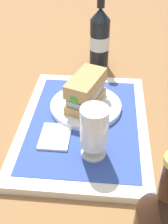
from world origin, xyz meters
name	(u,v)px	position (x,y,z in m)	size (l,w,h in m)	color
ground_plane	(84,127)	(0.00, 0.00, 0.00)	(3.00, 3.00, 0.00)	olive
tray	(84,124)	(0.00, 0.00, 0.01)	(0.44, 0.32, 0.02)	beige
placemat	(84,121)	(0.00, 0.00, 0.02)	(0.38, 0.27, 0.00)	#2D4793
plate	(85,106)	(-0.05, 0.00, 0.03)	(0.19, 0.19, 0.01)	white
sandwich	(84,91)	(-0.05, 0.00, 0.08)	(0.14, 0.10, 0.08)	tan
beer_glass	(94,131)	(0.11, 0.03, 0.09)	(0.06, 0.06, 0.12)	silver
napkin_folded	(55,137)	(0.07, -0.06, 0.02)	(0.09, 0.07, 0.01)	white
second_bottle	(100,38)	(-0.32, 0.02, 0.10)	(0.07, 0.07, 0.27)	black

